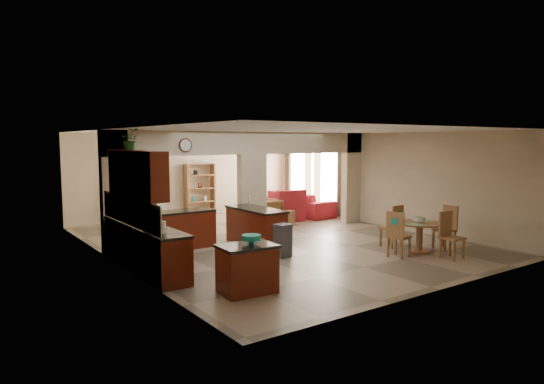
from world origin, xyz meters
TOP-DOWN VIEW (x-y plane):
  - floor at (0.00, 0.00)m, footprint 10.00×10.00m
  - ceiling at (0.00, 0.00)m, footprint 10.00×10.00m
  - wall_back at (0.00, 5.00)m, footprint 8.00×0.00m
  - wall_front at (0.00, -5.00)m, footprint 8.00×0.00m
  - wall_left at (-4.00, 0.00)m, footprint 0.00×10.00m
  - wall_right at (4.00, 0.00)m, footprint 0.00×10.00m
  - partition_left_pier at (-3.70, 1.00)m, footprint 0.60×0.25m
  - partition_center_pier at (0.00, 1.00)m, footprint 0.80×0.25m
  - partition_right_pier at (3.70, 1.00)m, footprint 0.60×0.25m
  - partition_header at (0.00, 1.00)m, footprint 8.00×0.25m
  - kitchen_counter at (-3.26, -0.25)m, footprint 2.52×3.29m
  - upper_cabinets at (-3.82, -0.80)m, footprint 0.35×2.40m
  - peninsula at (-0.60, -0.11)m, footprint 0.70×1.85m
  - wall_clock at (-2.00, 0.85)m, footprint 0.34×0.03m
  - rug at (1.20, 2.10)m, footprint 1.60×1.30m
  - fireplace at (-1.60, 4.83)m, footprint 1.60×0.35m
  - shelving_unit at (0.35, 4.82)m, footprint 1.00×0.32m
  - window_a at (3.97, 2.30)m, footprint 0.02×0.90m
  - window_b at (3.97, 4.00)m, footprint 0.02×0.90m
  - glazed_door at (3.97, 3.15)m, footprint 0.02×0.70m
  - drape_a_left at (3.93, 1.70)m, footprint 0.10×0.28m
  - drape_a_right at (3.93, 2.90)m, footprint 0.10×0.28m
  - drape_b_left at (3.93, 3.40)m, footprint 0.10×0.28m
  - drape_b_right at (3.93, 4.60)m, footprint 0.10×0.28m
  - ceiling_fan at (1.50, 3.00)m, footprint 1.00×1.00m
  - kitchen_island at (-2.81, -3.21)m, footprint 0.99×0.74m
  - teal_bowl at (-2.71, -3.20)m, footprint 0.33×0.33m
  - trash_can at (-0.83, -1.54)m, footprint 0.36×0.32m
  - dining_table at (2.03, -2.96)m, footprint 1.02×1.02m
  - fruit_bowl at (1.95, -2.99)m, footprint 0.29×0.29m
  - sofa at (3.30, 3.14)m, footprint 2.83×1.28m
  - chaise at (2.12, 2.32)m, footprint 1.06×0.89m
  - armchair at (1.24, 2.22)m, footprint 0.92×0.94m
  - ottoman at (1.67, 1.88)m, footprint 0.76×0.76m
  - plant at (-3.82, -0.52)m, footprint 0.48×0.45m
  - chair_north at (1.97, -2.25)m, footprint 0.45×0.45m
  - chair_east at (2.91, -3.06)m, footprint 0.45×0.45m
  - chair_south at (2.11, -3.67)m, footprint 0.43×0.44m
  - chair_west at (1.20, -3.01)m, footprint 0.49×0.49m

SIDE VIEW (x-z plane):
  - floor at x=0.00m, z-range 0.00..0.00m
  - rug at x=1.20m, z-range 0.00..0.01m
  - chaise at x=2.12m, z-range 0.00..0.41m
  - ottoman at x=1.67m, z-range 0.00..0.43m
  - trash_can at x=-0.83m, z-range 0.00..0.68m
  - armchair at x=1.24m, z-range 0.00..0.78m
  - sofa at x=3.30m, z-range 0.00..0.80m
  - kitchen_island at x=-2.81m, z-range 0.00..0.82m
  - peninsula at x=-0.60m, z-range 0.00..0.91m
  - kitchen_counter at x=-3.26m, z-range -0.27..1.20m
  - dining_table at x=2.03m, z-range 0.12..0.82m
  - chair_north at x=1.97m, z-range 0.04..1.07m
  - chair_east at x=2.91m, z-range 0.04..1.07m
  - chair_south at x=2.11m, z-range 0.04..1.07m
  - chair_west at x=1.20m, z-range 0.04..1.07m
  - fireplace at x=-1.60m, z-range 0.01..1.21m
  - fruit_bowl at x=1.95m, z-range 0.69..0.85m
  - teal_bowl at x=-2.71m, z-range 0.82..0.98m
  - shelving_unit at x=0.35m, z-range 0.00..1.80m
  - glazed_door at x=3.97m, z-range 0.00..2.10m
  - partition_center_pier at x=0.00m, z-range 0.00..2.20m
  - drape_a_left at x=3.93m, z-range 0.05..2.35m
  - drape_a_right at x=3.93m, z-range 0.05..2.35m
  - drape_b_left at x=3.93m, z-range 0.05..2.35m
  - drape_b_right at x=3.93m, z-range 0.05..2.35m
  - window_a at x=3.97m, z-range 0.25..2.15m
  - window_b at x=3.97m, z-range 0.25..2.15m
  - partition_left_pier at x=-3.70m, z-range 0.00..2.80m
  - partition_right_pier at x=3.70m, z-range 0.00..2.80m
  - wall_back at x=0.00m, z-range -2.60..5.40m
  - wall_front at x=0.00m, z-range -2.60..5.40m
  - wall_left at x=-4.00m, z-range -3.60..6.40m
  - wall_right at x=4.00m, z-range -3.60..6.40m
  - upper_cabinets at x=-3.82m, z-range 1.47..2.37m
  - wall_clock at x=-2.00m, z-range 2.28..2.62m
  - partition_header at x=0.00m, z-range 2.20..2.80m
  - ceiling_fan at x=1.50m, z-range 2.51..2.61m
  - plant at x=-3.82m, z-range 2.37..2.80m
  - ceiling at x=0.00m, z-range 2.80..2.80m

